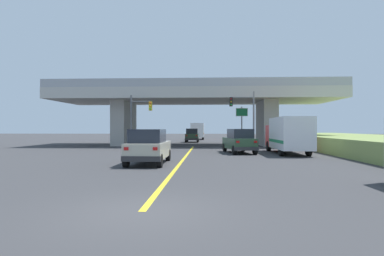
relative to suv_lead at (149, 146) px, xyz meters
name	(u,v)px	position (x,y,z in m)	size (l,w,h in m)	color
ground	(195,145)	(1.80, 20.76, -1.02)	(160.00, 160.00, 0.00)	#353538
overpass_bridge	(195,102)	(1.80, 20.76, 4.28)	(33.18, 10.58, 7.44)	#B7B5AD
lane_divider_stripe	(184,158)	(1.80, 3.49, -1.01)	(0.20, 28.26, 0.01)	yellow
suv_lead	(149,146)	(0.00, 0.00, 0.00)	(2.06, 4.75, 2.02)	#B7B29E
suv_crossing	(239,141)	(6.06, 8.46, 0.00)	(2.61, 4.97, 2.02)	#2D4C33
box_truck	(288,135)	(9.93, 7.88, 0.55)	(2.33, 7.48, 2.93)	red
sedan_oncoming	(192,135)	(1.11, 29.25, 0.00)	(1.93, 4.46, 2.02)	#2D4C33
traffic_signal_nearside	(246,112)	(7.44, 15.51, 2.75)	(2.62, 0.36, 5.93)	slate
traffic_signal_farside	(138,115)	(-3.92, 15.00, 2.47)	(2.30, 0.36, 5.56)	#56595E
highway_sign	(242,118)	(7.23, 17.63, 2.20)	(1.32, 0.17, 4.48)	slate
semi_truck_distant	(198,131)	(1.53, 40.87, 0.56)	(2.33, 6.88, 2.98)	red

